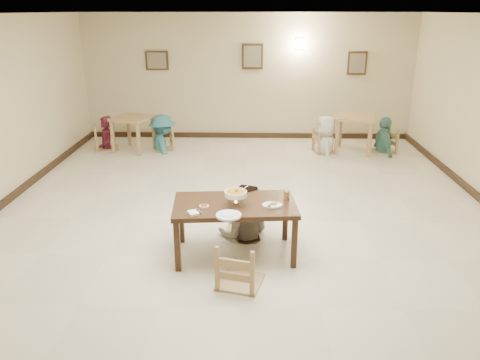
{
  "coord_description": "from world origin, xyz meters",
  "views": [
    {
      "loc": [
        0.12,
        -6.53,
        3.05
      ],
      "look_at": [
        -0.05,
        -0.54,
        0.86
      ],
      "focal_mm": 35.0,
      "sensor_mm": 36.0,
      "label": 1
    }
  ],
  "objects_px": {
    "bg_chair_ll": "(105,126)",
    "main_table": "(235,209)",
    "bg_chair_rl": "(326,131)",
    "bg_table_left": "(133,123)",
    "chair_far": "(241,202)",
    "bg_chair_rr": "(385,130)",
    "chair_near": "(240,243)",
    "bg_diner_c": "(327,116)",
    "bg_diner_a": "(104,116)",
    "bg_diner_d": "(386,117)",
    "main_diner": "(245,185)",
    "bg_diner_b": "(162,115)",
    "drink_glass": "(287,195)",
    "bg_chair_lr": "(162,130)",
    "curry_warmer": "(236,194)",
    "bg_table_right": "(355,122)"
  },
  "relations": [
    {
      "from": "bg_chair_rr",
      "to": "bg_diner_d",
      "type": "bearing_deg",
      "value": 0.0
    },
    {
      "from": "main_table",
      "to": "chair_near",
      "type": "bearing_deg",
      "value": -87.63
    },
    {
      "from": "bg_table_right",
      "to": "bg_chair_rr",
      "type": "xyz_separation_m",
      "value": [
        0.66,
        -0.04,
        -0.16
      ]
    },
    {
      "from": "drink_glass",
      "to": "bg_chair_rr",
      "type": "distance_m",
      "value": 5.31
    },
    {
      "from": "bg_table_left",
      "to": "bg_diner_c",
      "type": "bearing_deg",
      "value": -0.44
    },
    {
      "from": "bg_chair_lr",
      "to": "bg_diner_c",
      "type": "xyz_separation_m",
      "value": [
        3.69,
        -0.08,
        0.37
      ]
    },
    {
      "from": "bg_chair_rl",
      "to": "bg_diner_d",
      "type": "distance_m",
      "value": 1.36
    },
    {
      "from": "main_table",
      "to": "bg_chair_lr",
      "type": "relative_size",
      "value": 1.72
    },
    {
      "from": "chair_near",
      "to": "curry_warmer",
      "type": "bearing_deg",
      "value": -69.55
    },
    {
      "from": "bg_table_right",
      "to": "bg_diner_b",
      "type": "bearing_deg",
      "value": 179.96
    },
    {
      "from": "bg_diner_b",
      "to": "drink_glass",
      "type": "bearing_deg",
      "value": -178.95
    },
    {
      "from": "chair_near",
      "to": "bg_diner_c",
      "type": "relative_size",
      "value": 0.63
    },
    {
      "from": "main_diner",
      "to": "bg_diner_d",
      "type": "distance_m",
      "value": 5.25
    },
    {
      "from": "bg_chair_rl",
      "to": "bg_diner_b",
      "type": "distance_m",
      "value": 3.71
    },
    {
      "from": "bg_chair_rl",
      "to": "bg_table_left",
      "type": "bearing_deg",
      "value": 77.19
    },
    {
      "from": "bg_table_right",
      "to": "bg_chair_ll",
      "type": "bearing_deg",
      "value": 179.65
    },
    {
      "from": "bg_table_left",
      "to": "bg_diner_a",
      "type": "bearing_deg",
      "value": 173.34
    },
    {
      "from": "chair_far",
      "to": "drink_glass",
      "type": "relative_size",
      "value": 6.37
    },
    {
      "from": "main_diner",
      "to": "bg_diner_a",
      "type": "xyz_separation_m",
      "value": [
        -3.27,
        4.34,
        -0.01
      ]
    },
    {
      "from": "bg_diner_c",
      "to": "main_table",
      "type": "bearing_deg",
      "value": -26.09
    },
    {
      "from": "bg_diner_a",
      "to": "bg_diner_d",
      "type": "height_order",
      "value": "bg_diner_d"
    },
    {
      "from": "chair_near",
      "to": "bg_diner_c",
      "type": "height_order",
      "value": "bg_diner_c"
    },
    {
      "from": "bg_chair_ll",
      "to": "main_table",
      "type": "bearing_deg",
      "value": -167.26
    },
    {
      "from": "main_table",
      "to": "bg_diner_b",
      "type": "bearing_deg",
      "value": 106.04
    },
    {
      "from": "bg_chair_ll",
      "to": "bg_chair_rr",
      "type": "xyz_separation_m",
      "value": [
        6.34,
        -0.08,
        -0.03
      ]
    },
    {
      "from": "bg_table_right",
      "to": "bg_chair_lr",
      "type": "height_order",
      "value": "bg_chair_lr"
    },
    {
      "from": "chair_far",
      "to": "bg_chair_rr",
      "type": "bearing_deg",
      "value": 58.72
    },
    {
      "from": "chair_far",
      "to": "bg_table_right",
      "type": "relative_size",
      "value": 0.94
    },
    {
      "from": "drink_glass",
      "to": "bg_chair_lr",
      "type": "relative_size",
      "value": 0.16
    },
    {
      "from": "bg_table_right",
      "to": "bg_chair_rr",
      "type": "distance_m",
      "value": 0.68
    },
    {
      "from": "bg_diner_a",
      "to": "bg_diner_c",
      "type": "relative_size",
      "value": 0.92
    },
    {
      "from": "bg_chair_lr",
      "to": "bg_chair_rr",
      "type": "bearing_deg",
      "value": 70.56
    },
    {
      "from": "chair_near",
      "to": "bg_chair_ll",
      "type": "xyz_separation_m",
      "value": [
        -3.25,
        5.58,
        0.01
      ]
    },
    {
      "from": "bg_table_left",
      "to": "main_table",
      "type": "bearing_deg",
      "value": -62.53
    },
    {
      "from": "bg_chair_rl",
      "to": "bg_diner_d",
      "type": "relative_size",
      "value": 0.61
    },
    {
      "from": "chair_far",
      "to": "chair_near",
      "type": "height_order",
      "value": "chair_near"
    },
    {
      "from": "chair_far",
      "to": "bg_diner_d",
      "type": "bearing_deg",
      "value": 58.72
    },
    {
      "from": "bg_diner_d",
      "to": "bg_chair_ll",
      "type": "bearing_deg",
      "value": 83.35
    },
    {
      "from": "curry_warmer",
      "to": "bg_diner_c",
      "type": "distance_m",
      "value": 5.16
    },
    {
      "from": "main_diner",
      "to": "main_table",
      "type": "bearing_deg",
      "value": 78.91
    },
    {
      "from": "drink_glass",
      "to": "chair_far",
      "type": "bearing_deg",
      "value": 138.76
    },
    {
      "from": "chair_near",
      "to": "bg_chair_rr",
      "type": "distance_m",
      "value": 6.31
    },
    {
      "from": "main_table",
      "to": "bg_chair_rl",
      "type": "distance_m",
      "value": 5.12
    },
    {
      "from": "bg_table_left",
      "to": "drink_glass",
      "type": "bearing_deg",
      "value": -55.83
    },
    {
      "from": "bg_chair_ll",
      "to": "bg_chair_rl",
      "type": "bearing_deg",
      "value": -111.43
    },
    {
      "from": "bg_chair_ll",
      "to": "bg_diner_b",
      "type": "distance_m",
      "value": 1.35
    },
    {
      "from": "bg_table_left",
      "to": "bg_chair_rr",
      "type": "height_order",
      "value": "bg_chair_rr"
    },
    {
      "from": "chair_near",
      "to": "bg_table_right",
      "type": "height_order",
      "value": "chair_near"
    },
    {
      "from": "bg_diner_c",
      "to": "main_diner",
      "type": "bearing_deg",
      "value": -27.18
    },
    {
      "from": "bg_chair_lr",
      "to": "bg_diner_b",
      "type": "distance_m",
      "value": 0.35
    }
  ]
}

